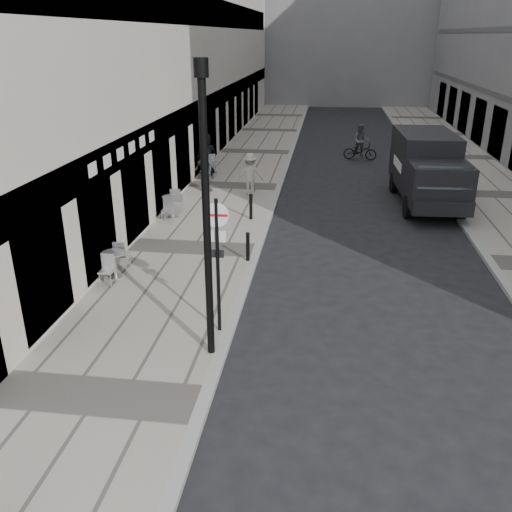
{
  "coord_description": "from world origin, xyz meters",
  "views": [
    {
      "loc": [
        2.02,
        -5.18,
        6.34
      ],
      "look_at": [
        0.45,
        6.78,
        1.4
      ],
      "focal_mm": 38.0,
      "sensor_mm": 36.0,
      "label": 1
    }
  ],
  "objects_px": {
    "panel_van": "(427,166)",
    "lamppost": "(206,204)",
    "cyclist": "(360,146)",
    "sign_post": "(217,249)"
  },
  "relations": [
    {
      "from": "sign_post",
      "to": "cyclist",
      "type": "distance_m",
      "value": 19.79
    },
    {
      "from": "panel_van",
      "to": "lamppost",
      "type": "bearing_deg",
      "value": -119.22
    },
    {
      "from": "lamppost",
      "to": "panel_van",
      "type": "distance_m",
      "value": 13.82
    },
    {
      "from": "panel_van",
      "to": "cyclist",
      "type": "xyz_separation_m",
      "value": [
        -2.17,
        8.04,
        -0.79
      ]
    },
    {
      "from": "sign_post",
      "to": "lamppost",
      "type": "relative_size",
      "value": 0.53
    },
    {
      "from": "sign_post",
      "to": "panel_van",
      "type": "distance_m",
      "value": 12.89
    },
    {
      "from": "lamppost",
      "to": "cyclist",
      "type": "relative_size",
      "value": 3.06
    },
    {
      "from": "sign_post",
      "to": "lamppost",
      "type": "bearing_deg",
      "value": -92.02
    },
    {
      "from": "panel_van",
      "to": "cyclist",
      "type": "relative_size",
      "value": 3.06
    },
    {
      "from": "lamppost",
      "to": "panel_van",
      "type": "xyz_separation_m",
      "value": [
        6.19,
        12.21,
        -1.85
      ]
    }
  ]
}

